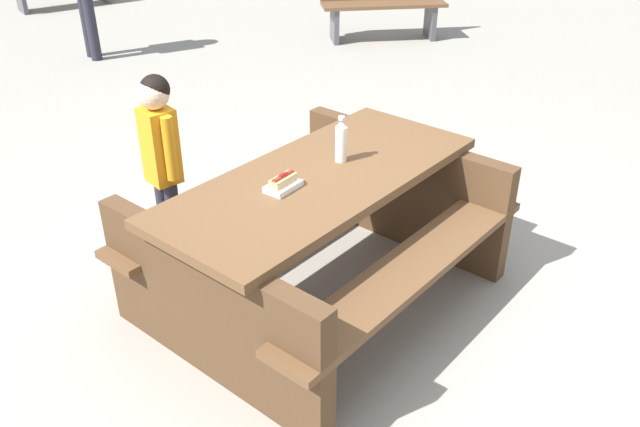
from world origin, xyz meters
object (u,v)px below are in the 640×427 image
object	(u,v)px
hotdog_tray	(283,183)
park_bench_mid	(383,1)
child_in_coat	(160,147)
picnic_table	(320,227)
soda_bottle	(341,141)

from	to	relation	value
hotdog_tray	park_bench_mid	world-z (taller)	park_bench_mid
hotdog_tray	park_bench_mid	size ratio (longest dim) A/B	0.14
park_bench_mid	child_in_coat	bearing A→B (deg)	25.89
picnic_table	park_bench_mid	world-z (taller)	park_bench_mid
child_in_coat	park_bench_mid	size ratio (longest dim) A/B	0.79
park_bench_mid	soda_bottle	bearing A→B (deg)	37.25
child_in_coat	park_bench_mid	world-z (taller)	child_in_coat
hotdog_tray	child_in_coat	bearing A→B (deg)	-82.96
child_in_coat	hotdog_tray	bearing A→B (deg)	97.04
hotdog_tray	picnic_table	bearing A→B (deg)	175.23
hotdog_tray	child_in_coat	size ratio (longest dim) A/B	0.17
hotdog_tray	child_in_coat	world-z (taller)	child_in_coat
picnic_table	child_in_coat	size ratio (longest dim) A/B	1.67
soda_bottle	child_in_coat	bearing A→B (deg)	-58.44
soda_bottle	park_bench_mid	xyz separation A→B (m)	(-4.10, -3.12, -0.41)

